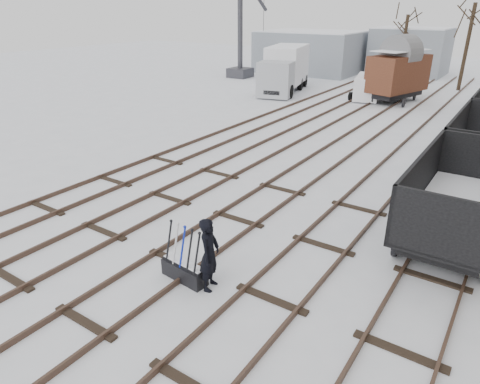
% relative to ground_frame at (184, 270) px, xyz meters
% --- Properties ---
extents(ground, '(120.00, 120.00, 0.00)m').
position_rel_ground_frame_xyz_m(ground, '(-0.73, 0.49, -0.28)').
color(ground, white).
rests_on(ground, ground).
extents(tracks, '(13.90, 52.00, 0.16)m').
position_rel_ground_frame_xyz_m(tracks, '(-0.73, 14.17, -0.21)').
color(tracks, black).
rests_on(tracks, ground).
extents(shed_left, '(10.00, 8.00, 4.10)m').
position_rel_ground_frame_xyz_m(shed_left, '(-13.73, 36.49, 1.76)').
color(shed_left, gray).
rests_on(shed_left, ground).
extents(shed_right, '(7.00, 6.00, 4.50)m').
position_rel_ground_frame_xyz_m(shed_right, '(-4.73, 40.49, 1.96)').
color(shed_right, gray).
rests_on(shed_right, ground).
extents(ground_frame, '(1.34, 0.55, 1.49)m').
position_rel_ground_frame_xyz_m(ground_frame, '(0.00, 0.00, 0.00)').
color(ground_frame, black).
rests_on(ground_frame, ground).
extents(worker, '(0.63, 0.79, 1.90)m').
position_rel_ground_frame_xyz_m(worker, '(0.75, 0.10, 0.67)').
color(worker, black).
rests_on(worker, ground).
extents(freight_wagon_a, '(2.44, 6.11, 2.50)m').
position_rel_ground_frame_xyz_m(freight_wagon_a, '(5.27, 6.14, 0.67)').
color(freight_wagon_a, black).
rests_on(freight_wagon_a, ground).
extents(box_van_wagon, '(3.81, 5.28, 3.63)m').
position_rel_ground_frame_xyz_m(box_van_wagon, '(-1.82, 25.43, 1.83)').
color(box_van_wagon, black).
rests_on(box_van_wagon, ground).
extents(lorry, '(3.82, 8.08, 3.52)m').
position_rel_ground_frame_xyz_m(lorry, '(-10.51, 24.54, 1.53)').
color(lorry, black).
rests_on(lorry, ground).
extents(panel_van, '(2.57, 4.22, 1.74)m').
position_rel_ground_frame_xyz_m(panel_van, '(-3.86, 25.40, 0.62)').
color(panel_van, white).
rests_on(panel_van, ground).
extents(crane, '(2.02, 5.83, 10.04)m').
position_rel_ground_frame_xyz_m(crane, '(-17.73, 29.16, 2.36)').
color(crane, '#333339').
rests_on(crane, ground).
extents(tree_far_left, '(0.30, 0.30, 5.73)m').
position_rel_ground_frame_xyz_m(tree_far_left, '(-4.69, 37.47, 2.58)').
color(tree_far_left, black).
rests_on(tree_far_left, ground).
extents(tree_far_right, '(0.30, 0.30, 6.70)m').
position_rel_ground_frame_xyz_m(tree_far_right, '(1.27, 33.29, 3.07)').
color(tree_far_right, black).
rests_on(tree_far_right, ground).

